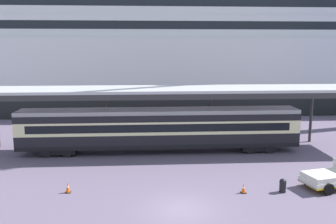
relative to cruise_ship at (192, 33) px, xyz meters
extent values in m
plane|color=slate|center=(-6.38, -44.94, -12.27)|extent=(400.00, 400.00, 0.00)
cube|color=black|center=(0.04, 0.01, -10.61)|extent=(128.99, 30.94, 3.33)
cube|color=silver|center=(0.04, 0.01, -5.06)|extent=(128.99, 30.94, 7.76)
cube|color=silver|center=(0.04, 0.01, 0.39)|extent=(118.67, 28.47, 3.15)
cube|color=black|center=(0.04, -14.17, 0.55)|extent=(113.51, 0.12, 1.13)
cube|color=silver|center=(0.04, 0.01, 3.54)|extent=(113.92, 27.33, 3.15)
cube|color=black|center=(0.04, -13.60, 3.70)|extent=(108.97, 0.12, 1.13)
cube|color=#BCBCBC|center=(-7.17, -32.00, -6.37)|extent=(42.32, 5.46, 0.25)
cube|color=#2F2F2F|center=(-7.17, -34.63, -6.74)|extent=(42.32, 0.20, 0.50)
cylinder|color=#2F2F2F|center=(-12.47, -29.67, -9.38)|extent=(0.28, 0.28, 5.78)
cylinder|color=#2F2F2F|center=(-1.88, -29.67, -9.38)|extent=(0.28, 0.28, 5.78)
cylinder|color=#2F2F2F|center=(8.70, -29.67, -9.38)|extent=(0.28, 0.28, 5.78)
cube|color=black|center=(-7.17, -32.50, -11.42)|extent=(25.83, 2.80, 0.40)
cube|color=black|center=(-7.17, -32.50, -10.77)|extent=(25.83, 2.80, 0.90)
cube|color=beige|center=(-7.17, -32.50, -9.72)|extent=(25.83, 2.80, 1.20)
cube|color=black|center=(-7.17, -33.87, -9.67)|extent=(23.77, 0.08, 0.72)
cube|color=black|center=(-7.17, -32.50, -8.82)|extent=(25.83, 2.80, 0.60)
cube|color=#9E9E9E|center=(-7.17, -32.50, -8.34)|extent=(25.83, 2.69, 0.36)
cube|color=black|center=(-16.48, -32.50, -11.82)|extent=(3.20, 2.35, 0.50)
cylinder|color=black|center=(-17.38, -33.68, -11.85)|extent=(0.84, 0.12, 0.84)
cylinder|color=black|center=(-15.58, -33.68, -11.85)|extent=(0.84, 0.12, 0.84)
cube|color=black|center=(2.13, -32.50, -11.82)|extent=(3.20, 2.35, 0.50)
cylinder|color=black|center=(1.23, -33.68, -11.85)|extent=(0.84, 0.12, 0.84)
cylinder|color=black|center=(3.03, -33.68, -11.85)|extent=(0.84, 0.12, 0.84)
cube|color=silver|center=(4.05, -42.28, -11.33)|extent=(3.27, 2.54, 0.36)
cylinder|color=black|center=(3.21, -41.45, -11.87)|extent=(0.84, 0.43, 0.80)
cylinder|color=black|center=(3.67, -43.39, -11.87)|extent=(0.84, 0.43, 0.80)
cube|color=black|center=(-13.81, -41.86, -12.25)|extent=(0.36, 0.36, 0.04)
cone|color=#EA590F|center=(-13.81, -41.86, -11.88)|extent=(0.30, 0.30, 0.69)
cylinder|color=white|center=(-13.81, -41.86, -11.85)|extent=(0.17, 0.17, 0.10)
cube|color=black|center=(-1.90, -42.68, -12.25)|extent=(0.36, 0.36, 0.04)
cone|color=#EA590F|center=(-1.90, -42.68, -11.92)|extent=(0.30, 0.30, 0.62)
cylinder|color=white|center=(-1.90, -42.68, -11.89)|extent=(0.17, 0.17, 0.09)
cylinder|color=black|center=(0.80, -42.72, -11.92)|extent=(0.44, 0.44, 0.70)
sphere|color=black|center=(0.80, -42.72, -11.55)|extent=(0.48, 0.48, 0.48)
camera|label=1|loc=(-8.53, -65.62, -2.54)|focal=38.82mm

